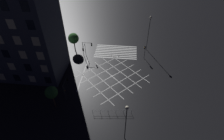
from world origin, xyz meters
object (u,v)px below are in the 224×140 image
(traffic_light_sw_main, at_px, (145,50))
(street_tree_near, at_px, (51,93))
(traffic_light_ne_main, at_px, (65,92))
(traffic_light_se_cross, at_px, (84,49))
(street_lamp_west, at_px, (126,116))
(traffic_light_ne_cross, at_px, (66,84))
(street_lamp_east, at_px, (149,26))
(street_tree_far, at_px, (73,38))
(traffic_light_se_main, at_px, (88,46))

(traffic_light_sw_main, height_order, street_tree_near, street_tree_near)
(traffic_light_sw_main, xyz_separation_m, traffic_light_ne_main, (16.72, 16.84, -0.49))
(traffic_light_se_cross, relative_size, street_lamp_west, 0.43)
(traffic_light_ne_cross, distance_m, traffic_light_sw_main, 22.85)
(street_lamp_west, xyz_separation_m, street_tree_near, (14.20, -5.37, -2.16))
(street_lamp_east, height_order, street_tree_near, street_lamp_east)
(traffic_light_ne_cross, distance_m, street_tree_near, 3.75)
(traffic_light_se_cross, bearing_deg, traffic_light_ne_main, -1.56)
(street_tree_near, height_order, street_tree_far, street_tree_far)
(traffic_light_ne_cross, relative_size, street_tree_far, 0.80)
(traffic_light_ne_main, height_order, street_lamp_west, street_lamp_west)
(street_lamp_west, relative_size, street_tree_far, 1.59)
(traffic_light_ne_cross, xyz_separation_m, traffic_light_ne_main, (0.01, 1.27, -0.85))
(traffic_light_se_cross, distance_m, street_lamp_east, 18.77)
(traffic_light_ne_cross, height_order, traffic_light_se_cross, traffic_light_ne_cross)
(traffic_light_se_cross, height_order, street_lamp_east, street_lamp_east)
(traffic_light_se_main, bearing_deg, traffic_light_ne_main, -94.74)
(traffic_light_sw_main, xyz_separation_m, traffic_light_se_cross, (16.30, 1.26, -0.13))
(street_lamp_west, bearing_deg, street_lamp_east, -99.89)
(traffic_light_sw_main, bearing_deg, traffic_light_se_main, 2.29)
(street_lamp_west, bearing_deg, traffic_light_se_main, -64.52)
(traffic_light_ne_cross, relative_size, traffic_light_se_cross, 1.18)
(traffic_light_ne_main, height_order, traffic_light_se_cross, traffic_light_se_cross)
(traffic_light_ne_main, relative_size, street_tree_near, 0.61)
(traffic_light_ne_cross, bearing_deg, street_lamp_east, -41.10)
(traffic_light_ne_cross, height_order, street_lamp_east, street_lamp_east)
(street_tree_near, relative_size, street_tree_far, 1.00)
(street_tree_near, distance_m, street_tree_far, 21.08)
(street_tree_near, bearing_deg, street_lamp_east, -129.34)
(traffic_light_ne_cross, relative_size, street_lamp_west, 0.51)
(traffic_light_se_main, height_order, traffic_light_ne_main, traffic_light_se_main)
(traffic_light_ne_cross, bearing_deg, traffic_light_sw_main, -47.02)
(street_lamp_east, bearing_deg, traffic_light_sw_main, 79.02)
(traffic_light_ne_main, distance_m, street_lamp_east, 28.22)
(traffic_light_ne_main, distance_m, street_tree_far, 19.35)
(traffic_light_ne_cross, bearing_deg, traffic_light_se_main, -5.12)
(traffic_light_ne_main, bearing_deg, street_tree_far, 99.72)
(traffic_light_ne_main, xyz_separation_m, street_lamp_east, (-17.62, -21.45, 5.09))
(street_lamp_west, distance_m, street_tree_far, 30.88)
(street_lamp_west, distance_m, street_tree_near, 15.33)
(traffic_light_se_main, xyz_separation_m, street_tree_far, (4.60, -2.79, 0.54))
(traffic_light_ne_cross, relative_size, traffic_light_ne_main, 1.33)
(traffic_light_se_main, distance_m, street_tree_far, 5.41)
(traffic_light_se_cross, bearing_deg, street_tree_far, -133.00)
(traffic_light_ne_cross, bearing_deg, street_lamp_west, -124.46)
(traffic_light_ne_cross, distance_m, traffic_light_se_cross, 14.33)
(street_lamp_east, distance_m, street_tree_near, 30.51)
(traffic_light_se_main, height_order, traffic_light_se_cross, traffic_light_se_main)
(traffic_light_se_main, bearing_deg, street_tree_far, 148.81)
(traffic_light_se_cross, bearing_deg, street_lamp_west, 27.93)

